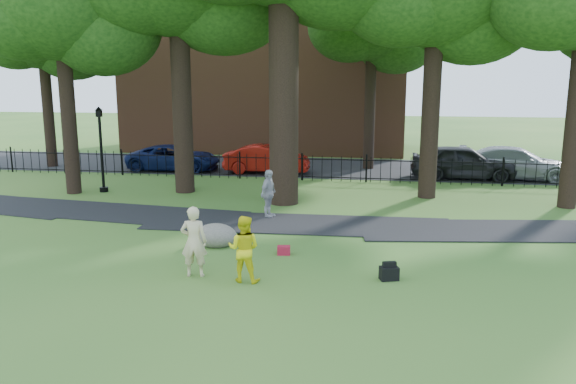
% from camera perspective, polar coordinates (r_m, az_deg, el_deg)
% --- Properties ---
extents(ground, '(120.00, 120.00, 0.00)m').
position_cam_1_polar(ground, '(14.97, -4.97, -6.90)').
color(ground, '#2A5D20').
rests_on(ground, ground).
extents(footpath, '(36.07, 3.85, 0.03)m').
position_cam_1_polar(footpath, '(18.46, 1.02, -3.31)').
color(footpath, black).
rests_on(footpath, ground).
extents(street, '(80.00, 7.00, 0.02)m').
position_cam_1_polar(street, '(30.34, 2.45, 2.53)').
color(street, black).
rests_on(street, ground).
extents(iron_fence, '(44.00, 0.04, 1.20)m').
position_cam_1_polar(iron_fence, '(26.33, 1.42, 2.49)').
color(iron_fence, black).
rests_on(iron_fence, ground).
extents(brick_building, '(18.00, 8.00, 12.00)m').
position_cam_1_polar(brick_building, '(38.53, -2.07, 13.38)').
color(brick_building, brown).
rests_on(brick_building, ground).
extents(woman, '(0.69, 0.51, 1.74)m').
position_cam_1_polar(woman, '(13.69, -9.54, -4.98)').
color(woman, beige).
rests_on(woman, ground).
extents(man, '(0.81, 0.65, 1.59)m').
position_cam_1_polar(man, '(13.23, -4.51, -5.77)').
color(man, yellow).
rests_on(man, ground).
extents(pedestrian, '(0.65, 1.05, 1.66)m').
position_cam_1_polar(pedestrian, '(19.21, -2.01, -0.18)').
color(pedestrian, '#A3A2A7').
rests_on(pedestrian, ground).
extents(boulder, '(1.40, 1.20, 0.70)m').
position_cam_1_polar(boulder, '(16.20, -7.33, -4.22)').
color(boulder, slate).
rests_on(boulder, ground).
extents(lamppost, '(0.35, 0.35, 3.58)m').
position_cam_1_polar(lamppost, '(24.73, -18.43, 4.02)').
color(lamppost, black).
rests_on(lamppost, ground).
extents(backpack, '(0.49, 0.39, 0.32)m').
position_cam_1_polar(backpack, '(13.67, 10.23, -8.14)').
color(backpack, black).
rests_on(backpack, ground).
extents(red_bag, '(0.38, 0.27, 0.24)m').
position_cam_1_polar(red_bag, '(15.33, -0.44, -5.95)').
color(red_bag, maroon).
rests_on(red_bag, ground).
extents(red_sedan, '(4.34, 1.65, 1.41)m').
position_cam_1_polar(red_sedan, '(28.37, -2.17, 3.35)').
color(red_sedan, maroon).
rests_on(red_sedan, ground).
extents(navy_van, '(4.87, 2.42, 1.33)m').
position_cam_1_polar(navy_van, '(29.75, -11.51, 3.42)').
color(navy_van, '#0E1846').
rests_on(navy_van, ground).
extents(grey_car, '(4.84, 1.96, 1.65)m').
position_cam_1_polar(grey_car, '(27.85, 17.36, 2.93)').
color(grey_car, black).
rests_on(grey_car, ground).
extents(silver_car, '(5.45, 2.78, 1.52)m').
position_cam_1_polar(silver_car, '(28.79, 22.13, 2.73)').
color(silver_car, '#92969B').
rests_on(silver_car, ground).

